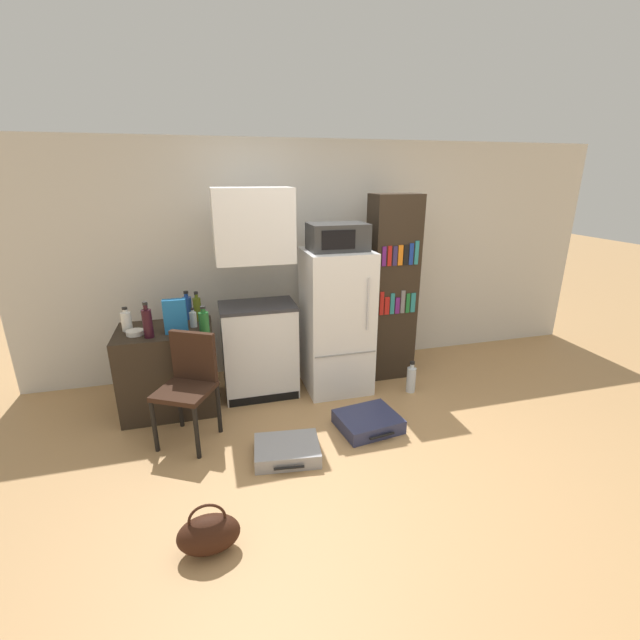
# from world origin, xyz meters

# --- Properties ---
(ground_plane) EXTENTS (24.00, 24.00, 0.00)m
(ground_plane) POSITION_xyz_m (0.00, 0.00, 0.00)
(ground_plane) COLOR tan
(wall_back) EXTENTS (6.40, 0.10, 2.42)m
(wall_back) POSITION_xyz_m (0.20, 2.00, 1.21)
(wall_back) COLOR beige
(wall_back) RESTS_ON ground_plane
(side_table) EXTENTS (0.82, 0.60, 0.78)m
(side_table) POSITION_xyz_m (-1.52, 1.30, 0.39)
(side_table) COLOR #2D2319
(side_table) RESTS_ON ground_plane
(kitchen_hutch) EXTENTS (0.71, 0.46, 1.97)m
(kitchen_hutch) POSITION_xyz_m (-0.67, 1.37, 0.90)
(kitchen_hutch) COLOR white
(kitchen_hutch) RESTS_ON ground_plane
(refrigerator) EXTENTS (0.62, 0.62, 1.41)m
(refrigerator) POSITION_xyz_m (0.09, 1.30, 0.70)
(refrigerator) COLOR white
(refrigerator) RESTS_ON ground_plane
(microwave) EXTENTS (0.53, 0.37, 0.25)m
(microwave) POSITION_xyz_m (0.09, 1.30, 1.53)
(microwave) COLOR #333333
(microwave) RESTS_ON refrigerator
(bookshelf) EXTENTS (0.48, 0.33, 1.90)m
(bookshelf) POSITION_xyz_m (0.72, 1.44, 0.95)
(bookshelf) COLOR #2D2319
(bookshelf) RESTS_ON ground_plane
(bottle_clear_short) EXTENTS (0.06, 0.06, 0.17)m
(bottle_clear_short) POSITION_xyz_m (-1.26, 1.30, 0.85)
(bottle_clear_short) COLOR silver
(bottle_clear_short) RESTS_ON side_table
(bottle_green_tall) EXTENTS (0.09, 0.09, 0.25)m
(bottle_green_tall) POSITION_xyz_m (-1.16, 1.09, 0.88)
(bottle_green_tall) COLOR #1E6028
(bottle_green_tall) RESTS_ON side_table
(bottle_milk_white) EXTENTS (0.09, 0.09, 0.21)m
(bottle_milk_white) POSITION_xyz_m (-1.82, 1.34, 0.87)
(bottle_milk_white) COLOR white
(bottle_milk_white) RESTS_ON side_table
(bottle_blue_soda) EXTENTS (0.08, 0.08, 0.27)m
(bottle_blue_soda) POSITION_xyz_m (-1.31, 1.55, 0.89)
(bottle_blue_soda) COLOR #1E47A3
(bottle_blue_soda) RESTS_ON side_table
(bottle_olive_oil) EXTENTS (0.07, 0.07, 0.28)m
(bottle_olive_oil) POSITION_xyz_m (-1.22, 1.47, 0.90)
(bottle_olive_oil) COLOR #566619
(bottle_olive_oil) RESTS_ON side_table
(bottle_wine_dark) EXTENTS (0.08, 0.08, 0.31)m
(bottle_wine_dark) POSITION_xyz_m (-1.62, 1.13, 0.91)
(bottle_wine_dark) COLOR black
(bottle_wine_dark) RESTS_ON side_table
(bowl) EXTENTS (0.14, 0.14, 0.04)m
(bowl) POSITION_xyz_m (-1.74, 1.22, 0.80)
(bowl) COLOR silver
(bowl) RESTS_ON side_table
(cereal_box) EXTENTS (0.19, 0.07, 0.30)m
(cereal_box) POSITION_xyz_m (-1.40, 1.18, 0.93)
(cereal_box) COLOR #1E66A8
(cereal_box) RESTS_ON side_table
(chair) EXTENTS (0.54, 0.54, 0.89)m
(chair) POSITION_xyz_m (-1.31, 0.77, 0.53)
(chair) COLOR black
(chair) RESTS_ON ground_plane
(suitcase_large_flat) EXTENTS (0.54, 0.45, 0.11)m
(suitcase_large_flat) POSITION_xyz_m (-0.63, 0.28, 0.06)
(suitcase_large_flat) COLOR #99999E
(suitcase_large_flat) RESTS_ON ground_plane
(suitcase_small_flat) EXTENTS (0.56, 0.50, 0.12)m
(suitcase_small_flat) POSITION_xyz_m (0.13, 0.49, 0.06)
(suitcase_small_flat) COLOR navy
(suitcase_small_flat) RESTS_ON ground_plane
(handbag) EXTENTS (0.36, 0.20, 0.33)m
(handbag) POSITION_xyz_m (-1.23, -0.47, 0.12)
(handbag) COLOR #33190F
(handbag) RESTS_ON ground_plane
(water_bottle_front) EXTENTS (0.09, 0.09, 0.33)m
(water_bottle_front) POSITION_xyz_m (0.78, 0.99, 0.14)
(water_bottle_front) COLOR silver
(water_bottle_front) RESTS_ON ground_plane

